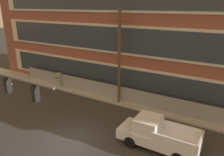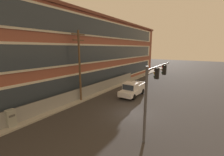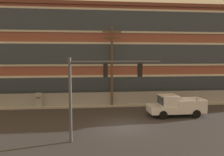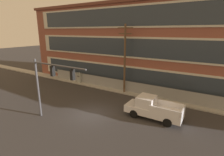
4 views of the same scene
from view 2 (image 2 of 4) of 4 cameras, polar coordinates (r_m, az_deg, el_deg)
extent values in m
plane|color=#333030|center=(16.66, 7.82, -13.27)|extent=(160.00, 160.00, 0.00)
cube|color=#9E9B93|center=(20.87, -11.99, -8.00)|extent=(80.00, 1.75, 0.16)
cube|color=brown|center=(27.90, -12.69, 8.95)|extent=(49.84, 9.93, 11.73)
cube|color=beige|center=(24.99, -4.24, 0.36)|extent=(45.85, 0.10, 2.82)
cube|color=#2D3844|center=(24.96, -4.13, 0.34)|extent=(43.86, 0.06, 2.35)
cube|color=beige|center=(24.55, -4.38, 9.35)|extent=(45.85, 0.10, 2.82)
cube|color=#2D3844|center=(24.51, -4.26, 9.35)|extent=(43.86, 0.06, 2.35)
cube|color=beige|center=(24.72, -4.52, 18.45)|extent=(45.85, 0.10, 2.82)
cube|color=#2D3844|center=(24.68, -4.40, 18.46)|extent=(43.86, 0.06, 2.35)
cube|color=brown|center=(28.33, -13.26, 21.29)|extent=(50.34, 10.43, 0.40)
cube|color=gray|center=(21.22, -10.68, -5.55)|extent=(29.18, 0.04, 1.62)
cylinder|color=#4C4C51|center=(32.97, 7.09, 0.63)|extent=(0.06, 0.06, 1.62)
cylinder|color=#4C4C51|center=(21.00, -10.76, -3.44)|extent=(29.18, 0.05, 0.05)
cylinder|color=#4C4C51|center=(11.09, 12.58, -10.38)|extent=(0.20, 0.20, 5.72)
cylinder|color=#4C4C51|center=(13.33, 17.76, 4.38)|extent=(6.12, 0.14, 0.14)
cube|color=black|center=(12.73, 16.75, 1.63)|extent=(0.28, 0.32, 0.90)
cylinder|color=#4B0807|center=(12.74, 16.04, 2.95)|extent=(0.04, 0.18, 0.18)
cylinder|color=gold|center=(12.78, 15.97, 1.71)|extent=(0.04, 0.18, 0.18)
cylinder|color=#0A4011|center=(12.83, 15.91, 0.48)|extent=(0.04, 0.18, 0.18)
cube|color=black|center=(14.98, 19.34, 2.87)|extent=(0.28, 0.32, 0.90)
cylinder|color=red|center=(14.99, 18.75, 4.00)|extent=(0.04, 0.18, 0.18)
cylinder|color=#503E08|center=(15.02, 18.68, 2.94)|extent=(0.04, 0.18, 0.18)
cylinder|color=#0A4011|center=(15.06, 18.61, 1.89)|extent=(0.04, 0.18, 0.18)
cube|color=silver|center=(22.23, 7.85, -4.84)|extent=(5.42, 2.08, 0.70)
cube|color=silver|center=(21.34, 7.06, -3.17)|extent=(1.64, 1.88, 0.97)
cube|color=#283342|center=(20.62, 6.06, -3.66)|extent=(0.08, 1.66, 0.73)
cube|color=silver|center=(22.79, 11.34, -2.90)|extent=(2.70, 0.15, 0.56)
cube|color=silver|center=(23.51, 7.03, -2.32)|extent=(2.70, 0.15, 0.56)
cube|color=silver|center=(24.43, 10.50, -1.91)|extent=(0.12, 1.94, 0.56)
cylinder|color=black|center=(20.56, 8.29, -7.22)|extent=(0.80, 0.27, 0.80)
cylinder|color=black|center=(21.34, 3.71, -6.43)|extent=(0.80, 0.27, 0.80)
cylinder|color=black|center=(23.42, 11.56, -5.01)|extent=(0.80, 0.27, 0.80)
cylinder|color=black|center=(24.11, 7.43, -4.40)|extent=(0.80, 0.27, 0.80)
cube|color=white|center=(19.56, 6.39, -6.75)|extent=(0.06, 0.24, 0.16)
cube|color=white|center=(20.18, 2.77, -6.11)|extent=(0.06, 0.24, 0.16)
cylinder|color=brown|center=(19.50, -12.21, 4.08)|extent=(0.26, 0.26, 9.05)
cube|color=brown|center=(19.42, -12.73, 15.95)|extent=(2.11, 0.14, 0.14)
cube|color=brown|center=(19.38, -12.63, 13.89)|extent=(1.79, 0.14, 0.14)
cube|color=#939993|center=(16.17, -34.06, -12.75)|extent=(0.70, 0.51, 1.69)
cube|color=#515151|center=(15.81, -33.81, -11.93)|extent=(0.49, 0.02, 0.20)
camera|label=1|loc=(23.67, 42.74, 14.15)|focal=35.00mm
camera|label=3|loc=(15.59, 77.72, -1.81)|focal=35.00mm
camera|label=4|loc=(25.00, 48.42, 10.62)|focal=28.00mm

